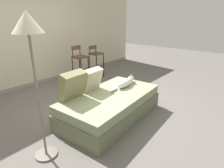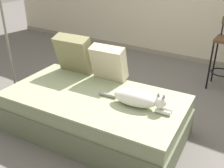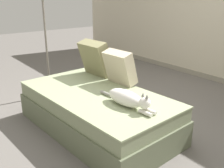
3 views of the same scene
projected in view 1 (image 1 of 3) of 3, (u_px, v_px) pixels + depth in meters
ground_plane at (95, 110)px, 3.56m from camera, size 16.00×16.00×0.00m
wall_back_panel at (26, 33)px, 4.48m from camera, size 8.00×0.10×2.60m
wall_baseboard_trim at (35, 83)px, 4.87m from camera, size 8.00×0.02×0.09m
couch at (111, 106)px, 3.25m from camera, size 1.89×1.09×0.44m
throw_pillow_corner at (72, 85)px, 2.93m from camera, size 0.45×0.30×0.46m
throw_pillow_middle at (92, 79)px, 3.28m from camera, size 0.40×0.27×0.41m
cat at (125, 82)px, 3.51m from camera, size 0.75×0.21×0.19m
bar_stool_near_window at (80, 62)px, 4.86m from camera, size 0.32×0.32×0.97m
bar_stool_by_doorway at (96, 58)px, 5.29m from camera, size 0.32×0.32×0.91m
floor_lamp at (29, 38)px, 1.91m from camera, size 0.32×0.32×1.74m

